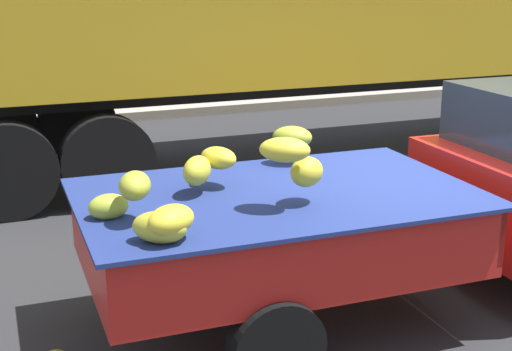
{
  "coord_description": "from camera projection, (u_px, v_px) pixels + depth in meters",
  "views": [
    {
      "loc": [
        -3.55,
        -4.89,
        2.68
      ],
      "look_at": [
        -1.63,
        -0.17,
        1.21
      ],
      "focal_mm": 50.86,
      "sensor_mm": 36.0,
      "label": 1
    }
  ],
  "objects": [
    {
      "name": "pickup_truck",
      "position": [
        503.0,
        190.0,
        6.07
      ],
      "size": [
        5.2,
        1.96,
        1.7
      ],
      "rotation": [
        0.0,
        0.0,
        -0.03
      ],
      "color": "#B21E19",
      "rests_on": "ground"
    },
    {
      "name": "ground",
      "position": [
        420.0,
        283.0,
        6.38
      ],
      "size": [
        220.0,
        220.0,
        0.0
      ],
      "primitive_type": "plane",
      "color": "#28282B"
    },
    {
      "name": "curb_strip",
      "position": [
        169.0,
        110.0,
        13.65
      ],
      "size": [
        80.0,
        0.8,
        0.16
      ],
      "primitive_type": "cube",
      "color": "gray",
      "rests_on": "ground"
    }
  ]
}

